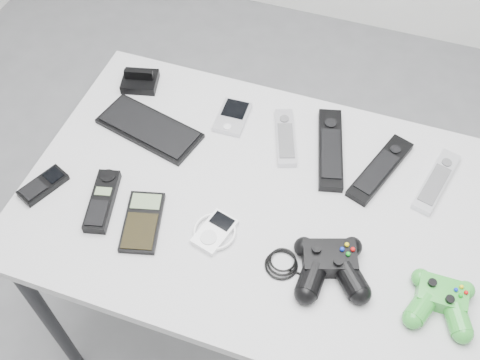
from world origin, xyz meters
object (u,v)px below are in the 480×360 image
(desk, at_px, (263,216))
(remote_black_a, at_px, (330,148))
(remote_silver_a, at_px, (285,137))
(calculator, at_px, (142,222))
(remote_silver_b, at_px, (437,181))
(controller_green, at_px, (441,300))
(cordless_handset, at_px, (102,201))
(controller_black, at_px, (330,265))
(mobile_phone, at_px, (43,185))
(pda, at_px, (232,117))
(remote_black_b, at_px, (380,169))
(pda_keyboard, at_px, (149,128))
(mp3_player, at_px, (215,232))

(desk, height_order, remote_black_a, remote_black_a)
(remote_silver_a, xyz_separation_m, calculator, (-0.23, -0.34, -0.00))
(remote_silver_b, xyz_separation_m, calculator, (-0.60, -0.33, -0.00))
(remote_silver_a, xyz_separation_m, controller_green, (0.42, -0.32, 0.01))
(remote_black_a, xyz_separation_m, cordless_handset, (-0.45, -0.32, 0.00))
(calculator, xyz_separation_m, controller_black, (0.42, 0.02, 0.02))
(mobile_phone, height_order, calculator, mobile_phone)
(pda, bearing_deg, remote_silver_a, -10.45)
(remote_black_a, bearing_deg, remote_silver_a, 164.90)
(remote_silver_b, bearing_deg, desk, -139.68)
(pda, height_order, remote_silver_a, remote_silver_a)
(remote_black_b, distance_m, controller_black, 0.30)
(remote_black_b, relative_size, cordless_handset, 1.38)
(pda_keyboard, bearing_deg, pda, 42.79)
(remote_black_b, xyz_separation_m, cordless_handset, (-0.58, -0.30, 0.00))
(pda_keyboard, relative_size, remote_silver_a, 1.47)
(mp3_player, bearing_deg, remote_black_b, 57.76)
(mobile_phone, distance_m, cordless_handset, 0.15)
(mobile_phone, relative_size, cordless_handset, 0.70)
(remote_black_b, bearing_deg, remote_black_a, -169.58)
(controller_black, height_order, controller_green, controller_black)
(calculator, distance_m, controller_green, 0.65)
(remote_silver_a, distance_m, mp3_player, 0.32)
(remote_black_b, height_order, mp3_player, remote_black_b)
(pda, xyz_separation_m, cordless_handset, (-0.19, -0.34, 0.00))
(mobile_phone, bearing_deg, remote_black_a, 51.68)
(calculator, height_order, mp3_player, mp3_player)
(remote_black_a, distance_m, remote_silver_b, 0.26)
(remote_silver_a, distance_m, calculator, 0.41)
(pda_keyboard, relative_size, remote_black_a, 1.07)
(mp3_player, distance_m, controller_black, 0.26)
(remote_silver_a, relative_size, controller_green, 1.22)
(pda_keyboard, xyz_separation_m, mp3_player, (0.26, -0.23, 0.00))
(controller_black, bearing_deg, mobile_phone, 161.49)
(remote_black_a, xyz_separation_m, controller_black, (0.07, -0.32, 0.01))
(pda, relative_size, calculator, 0.72)
(desk, height_order, calculator, calculator)
(pda, bearing_deg, desk, -56.40)
(remote_silver_b, bearing_deg, controller_black, -106.84)
(remote_black_b, bearing_deg, calculator, -126.12)
(desk, distance_m, mp3_player, 0.16)
(pda, xyz_separation_m, remote_silver_b, (0.52, -0.04, 0.00))
(pda, relative_size, remote_black_a, 0.46)
(pda, bearing_deg, calculator, -104.98)
(cordless_handset, height_order, mp3_player, cordless_handset)
(remote_black_a, xyz_separation_m, controller_green, (0.30, -0.32, 0.01))
(controller_black, bearing_deg, cordless_handset, 161.21)
(remote_silver_a, bearing_deg, calculator, -143.54)
(pda_keyboard, bearing_deg, mp3_player, -27.81)
(desk, relative_size, cordless_handset, 6.83)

